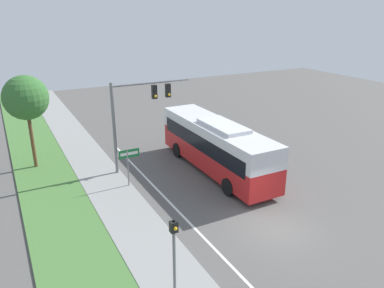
{
  "coord_description": "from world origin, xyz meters",
  "views": [
    {
      "loc": [
        -11.34,
        -12.55,
        10.46
      ],
      "look_at": [
        -0.23,
        8.45,
        1.82
      ],
      "focal_mm": 35.0,
      "sensor_mm": 36.0,
      "label": 1
    }
  ],
  "objects": [
    {
      "name": "pedestrian_signal",
      "position": [
        -6.43,
        -1.84,
        2.17
      ],
      "size": [
        0.28,
        0.34,
        3.19
      ],
      "color": "slate",
      "rests_on": "ground_plane"
    },
    {
      "name": "bus",
      "position": [
        1.05,
        7.44,
        1.93
      ],
      "size": [
        2.71,
        11.14,
        3.55
      ],
      "color": "red",
      "rests_on": "ground_plane"
    },
    {
      "name": "roadside_tree",
      "position": [
        -9.74,
        13.7,
        4.95
      ],
      "size": [
        2.93,
        2.93,
        6.34
      ],
      "color": "brown",
      "rests_on": "grass_verge"
    },
    {
      "name": "ground_plane",
      "position": [
        0.0,
        0.0,
        0.0
      ],
      "size": [
        80.0,
        80.0,
        0.0
      ],
      "primitive_type": "plane",
      "color": "#565451"
    },
    {
      "name": "street_sign",
      "position": [
        -4.93,
        7.81,
        1.8
      ],
      "size": [
        1.29,
        0.08,
        2.51
      ],
      "color": "slate",
      "rests_on": "ground_plane"
    },
    {
      "name": "signal_gantry",
      "position": [
        -3.41,
        10.05,
        4.37
      ],
      "size": [
        5.46,
        0.41,
        6.16
      ],
      "color": "slate",
      "rests_on": "ground_plane"
    },
    {
      "name": "lane_divider_near",
      "position": [
        -3.6,
        0.0,
        0.0
      ],
      "size": [
        0.14,
        30.0,
        0.01
      ],
      "color": "silver",
      "rests_on": "ground_plane"
    },
    {
      "name": "grass_verge",
      "position": [
        -9.4,
        0.0,
        0.05
      ],
      "size": [
        3.6,
        80.0,
        0.1
      ],
      "color": "#477538",
      "rests_on": "ground_plane"
    },
    {
      "name": "sidewalk",
      "position": [
        -6.2,
        0.0,
        0.06
      ],
      "size": [
        2.8,
        80.0,
        0.12
      ],
      "color": "gray",
      "rests_on": "ground_plane"
    }
  ]
}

